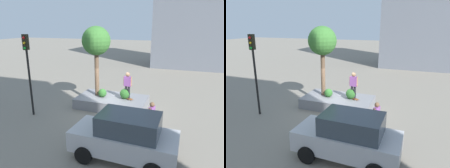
{
  "view_description": "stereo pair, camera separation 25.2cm",
  "coord_description": "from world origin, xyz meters",
  "views": [
    {
      "loc": [
        -4.44,
        11.86,
        5.25
      ],
      "look_at": [
        -0.14,
        -0.22,
        1.56
      ],
      "focal_mm": 33.24,
      "sensor_mm": 36.0,
      "label": 1
    },
    {
      "loc": [
        -4.67,
        11.77,
        5.25
      ],
      "look_at": [
        -0.14,
        -0.22,
        1.56
      ],
      "focal_mm": 33.24,
      "sensor_mm": 36.0,
      "label": 2
    }
  ],
  "objects": [
    {
      "name": "skateboard",
      "position": [
        -1.18,
        -0.2,
        0.72
      ],
      "size": [
        0.82,
        0.51,
        0.07
      ],
      "color": "brown",
      "rests_on": "planter_ledge"
    },
    {
      "name": "skateboarder",
      "position": [
        -1.18,
        -0.2,
        1.7
      ],
      "size": [
        0.57,
        0.26,
        1.68
      ],
      "color": "black",
      "rests_on": "skateboard"
    },
    {
      "name": "bystander_watching",
      "position": [
        -3.11,
        2.19,
        0.9
      ],
      "size": [
        0.3,
        0.51,
        1.56
      ],
      "color": "#847056",
      "rests_on": "ground"
    },
    {
      "name": "ground_plane",
      "position": [
        0.0,
        0.0,
        0.0
      ],
      "size": [
        120.0,
        120.0,
        0.0
      ],
      "primitive_type": "plane",
      "color": "gray"
    },
    {
      "name": "hedge_clump",
      "position": [
        -1.02,
        -0.25,
        0.99
      ],
      "size": [
        0.66,
        0.66,
        0.66
      ],
      "primitive_type": "sphere",
      "color": "#2D6628",
      "rests_on": "planter_ledge"
    },
    {
      "name": "sedan_parked",
      "position": [
        -2.48,
        4.81,
        0.99
      ],
      "size": [
        4.23,
        2.04,
        1.95
      ],
      "color": "#B7B7BC",
      "rests_on": "ground"
    },
    {
      "name": "boxwood_shrub",
      "position": [
        0.47,
        -0.06,
        0.93
      ],
      "size": [
        0.55,
        0.55,
        0.55
      ],
      "primitive_type": "sphere",
      "color": "#2D6628",
      "rests_on": "planter_ledge"
    },
    {
      "name": "traffic_light_corner",
      "position": [
        3.91,
        2.57,
        3.22
      ],
      "size": [
        0.32,
        0.36,
        4.74
      ],
      "color": "black",
      "rests_on": "ground"
    },
    {
      "name": "planter_ledge",
      "position": [
        -0.14,
        -0.22,
        0.33
      ],
      "size": [
        4.51,
        2.5,
        0.66
      ],
      "primitive_type": "cube",
      "color": "gray",
      "rests_on": "ground"
    },
    {
      "name": "plaza_tree",
      "position": [
        0.95,
        -0.32,
        4.18
      ],
      "size": [
        1.83,
        1.83,
        4.52
      ],
      "color": "brown",
      "rests_on": "planter_ledge"
    }
  ]
}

